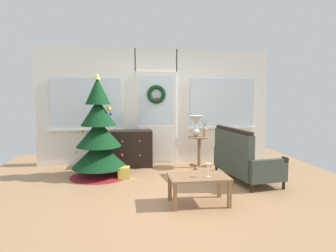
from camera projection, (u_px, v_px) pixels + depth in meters
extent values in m
plane|color=#AD7F56|center=(170.00, 191.00, 4.87)|extent=(6.76, 6.76, 0.00)
cube|color=white|center=(86.00, 107.00, 6.57)|extent=(2.15, 0.08, 2.55)
cube|color=white|center=(222.00, 106.00, 7.00)|extent=(2.15, 0.08, 2.55)
cube|color=white|center=(156.00, 60.00, 6.68)|extent=(0.94, 0.08, 0.50)
cube|color=silver|center=(156.00, 118.00, 6.78)|extent=(0.90, 0.05, 2.05)
cube|color=white|center=(157.00, 143.00, 6.82)|extent=(0.78, 0.02, 0.80)
cube|color=silver|center=(156.00, 101.00, 6.71)|extent=(0.78, 0.01, 1.10)
cube|color=silver|center=(86.00, 104.00, 6.51)|extent=(1.50, 0.01, 1.10)
cube|color=silver|center=(222.00, 103.00, 6.94)|extent=(1.50, 0.01, 1.10)
cube|color=silver|center=(87.00, 130.00, 6.56)|extent=(1.59, 0.06, 0.03)
cube|color=silver|center=(222.00, 128.00, 6.99)|extent=(1.59, 0.06, 0.03)
torus|color=black|center=(157.00, 94.00, 6.66)|extent=(0.41, 0.09, 0.41)
cube|color=red|center=(157.00, 100.00, 6.66)|extent=(0.10, 0.02, 0.10)
cylinder|color=#4C331E|center=(100.00, 170.00, 5.74)|extent=(0.10, 0.10, 0.24)
cone|color=maroon|center=(100.00, 174.00, 5.75)|extent=(1.11, 1.11, 0.10)
cone|color=#0F3819|center=(99.00, 154.00, 5.71)|extent=(1.02, 1.02, 0.49)
cone|color=#0F3819|center=(99.00, 133.00, 5.66)|extent=(0.84, 0.84, 0.49)
cone|color=#0F3819|center=(98.00, 112.00, 5.62)|extent=(0.65, 0.65, 0.49)
cone|color=#0F3819|center=(98.00, 91.00, 5.58)|extent=(0.47, 0.47, 0.49)
cone|color=#E0BC4C|center=(97.00, 76.00, 5.55)|extent=(0.12, 0.12, 0.12)
sphere|color=red|center=(106.00, 115.00, 5.85)|extent=(0.06, 0.06, 0.06)
sphere|color=gold|center=(82.00, 132.00, 5.58)|extent=(0.06, 0.06, 0.06)
sphere|color=silver|center=(76.00, 152.00, 5.56)|extent=(0.05, 0.05, 0.05)
sphere|color=#264CB2|center=(111.00, 114.00, 5.75)|extent=(0.06, 0.06, 0.06)
sphere|color=red|center=(122.00, 155.00, 5.76)|extent=(0.05, 0.05, 0.05)
sphere|color=gold|center=(109.00, 109.00, 5.58)|extent=(0.08, 0.08, 0.08)
sphere|color=silver|center=(108.00, 101.00, 5.76)|extent=(0.07, 0.07, 0.07)
sphere|color=#264CB2|center=(116.00, 142.00, 5.95)|extent=(0.08, 0.08, 0.08)
cube|color=black|center=(131.00, 148.00, 6.51)|extent=(0.92, 0.45, 0.78)
sphere|color=tan|center=(122.00, 142.00, 6.25)|extent=(0.03, 0.03, 0.03)
sphere|color=tan|center=(140.00, 141.00, 6.29)|extent=(0.03, 0.03, 0.03)
sphere|color=tan|center=(122.00, 156.00, 6.28)|extent=(0.03, 0.03, 0.03)
sphere|color=tan|center=(140.00, 155.00, 6.32)|extent=(0.03, 0.03, 0.03)
cylinder|color=black|center=(284.00, 185.00, 4.98)|extent=(0.05, 0.05, 0.14)
cylinder|color=black|center=(243.00, 167.00, 6.20)|extent=(0.05, 0.05, 0.14)
cylinder|color=black|center=(252.00, 188.00, 4.81)|extent=(0.05, 0.05, 0.14)
cylinder|color=black|center=(216.00, 169.00, 6.03)|extent=(0.05, 0.05, 0.14)
cube|color=#384238|center=(247.00, 169.00, 5.49)|extent=(0.89, 1.31, 0.14)
cube|color=#384238|center=(233.00, 149.00, 5.36)|extent=(0.30, 1.23, 0.62)
cube|color=black|center=(233.00, 130.00, 5.33)|extent=(0.25, 1.20, 0.06)
cube|color=#384238|center=(269.00, 171.00, 4.85)|extent=(0.67, 0.19, 0.38)
cylinder|color=black|center=(285.00, 160.00, 4.91)|extent=(0.10, 0.10, 0.09)
cube|color=#384238|center=(230.00, 155.00, 6.10)|extent=(0.67, 0.19, 0.38)
cylinder|color=black|center=(243.00, 146.00, 6.16)|extent=(0.10, 0.10, 0.09)
cylinder|color=#8E6642|center=(199.00, 137.00, 6.39)|extent=(0.48, 0.48, 0.02)
cylinder|color=#8E6642|center=(199.00, 153.00, 6.42)|extent=(0.07, 0.07, 0.64)
cube|color=#8E6642|center=(206.00, 166.00, 6.48)|extent=(0.20, 0.05, 0.04)
cube|color=#8E6642|center=(194.00, 165.00, 6.58)|extent=(0.14, 0.20, 0.04)
cube|color=#8E6642|center=(197.00, 168.00, 6.31)|extent=(0.14, 0.20, 0.04)
sphere|color=silver|center=(196.00, 132.00, 6.41)|extent=(0.16, 0.16, 0.16)
cylinder|color=silver|center=(196.00, 126.00, 6.40)|extent=(0.02, 0.02, 0.06)
cone|color=silver|center=(196.00, 120.00, 6.38)|extent=(0.28, 0.28, 0.20)
cylinder|color=tan|center=(205.00, 133.00, 6.33)|extent=(0.09, 0.09, 0.16)
sphere|color=tan|center=(205.00, 129.00, 6.32)|extent=(0.10, 0.10, 0.10)
cylinder|color=#4C7042|center=(204.00, 124.00, 6.31)|extent=(0.07, 0.01, 0.17)
cylinder|color=#4C7042|center=(205.00, 124.00, 6.31)|extent=(0.01, 0.01, 0.18)
cylinder|color=#4C7042|center=(206.00, 124.00, 6.32)|extent=(0.07, 0.01, 0.17)
cube|color=#8E6642|center=(199.00, 177.00, 4.29)|extent=(0.85, 0.53, 0.03)
cube|color=#8E6642|center=(175.00, 197.00, 4.03)|extent=(0.05, 0.05, 0.38)
cube|color=#8E6642|center=(229.00, 195.00, 4.15)|extent=(0.05, 0.05, 0.38)
cube|color=#8E6642|center=(170.00, 187.00, 4.47)|extent=(0.05, 0.05, 0.38)
cube|color=#8E6642|center=(219.00, 185.00, 4.58)|extent=(0.05, 0.05, 0.38)
cylinder|color=silver|center=(208.00, 177.00, 4.23)|extent=(0.06, 0.06, 0.01)
cylinder|color=silver|center=(208.00, 173.00, 4.22)|extent=(0.01, 0.01, 0.10)
cone|color=silver|center=(208.00, 166.00, 4.21)|extent=(0.08, 0.08, 0.09)
cube|color=#D8C64C|center=(124.00, 173.00, 5.59)|extent=(0.22, 0.20, 0.22)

